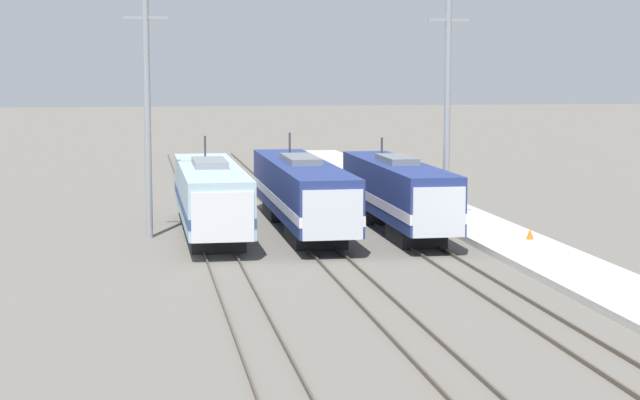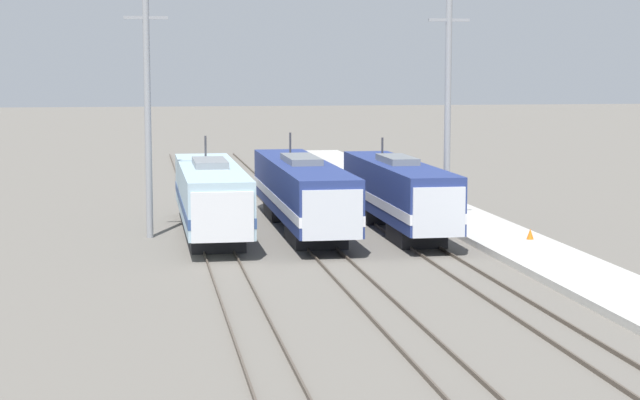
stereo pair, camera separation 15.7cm
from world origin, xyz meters
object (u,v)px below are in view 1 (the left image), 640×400
Objects in this scene: locomotive_far_left at (211,197)px; locomotive_far_right at (399,194)px; catenary_tower_right at (447,109)px; traffic_cone at (530,234)px; catenary_tower_left at (147,111)px; locomotive_center at (302,193)px.

locomotive_far_left reaches higher than locomotive_far_right.
catenary_tower_right is at bearing 12.02° from locomotive_far_right.
locomotive_far_right is 7.62m from traffic_cone.
locomotive_far_right is 1.29× the size of catenary_tower_left.
catenary_tower_left is at bearing 180.00° from catenary_tower_right.
catenary_tower_right reaches higher than locomotive_far_right.
catenary_tower_right is at bearing -0.14° from locomotive_far_left.
locomotive_center reaches higher than locomotive_far_left.
locomotive_center is 1.51× the size of catenary_tower_right.
locomotive_center is at bearing 10.19° from locomotive_far_left.
locomotive_far_right is 5.31m from catenary_tower_right.
catenary_tower_left is 23.96× the size of traffic_cone.
catenary_tower_right is at bearing -6.82° from locomotive_center.
catenary_tower_left is at bearing -173.52° from locomotive_center.
traffic_cone is (15.40, -5.76, -1.47)m from locomotive_far_left.
catenary_tower_right is (2.77, 0.59, 4.49)m from locomotive_far_right.
locomotive_far_left is 1.32× the size of catenary_tower_right.
catenary_tower_right reaches higher than locomotive_center.
catenary_tower_right is (12.75, -0.03, 4.53)m from locomotive_far_left.
locomotive_center is 5.22m from locomotive_far_right.
catenary_tower_right is at bearing 0.00° from catenary_tower_left.
catenary_tower_left is (-13.16, 0.59, 4.49)m from locomotive_far_right.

